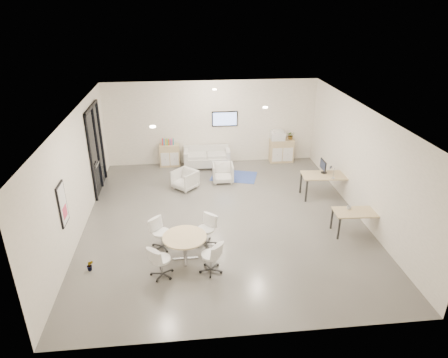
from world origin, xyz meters
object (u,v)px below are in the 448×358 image
Objects in this scene: sideboard_left at (170,155)px; desk_rear at (325,177)px; desk_front at (357,214)px; round_table at (185,239)px; loveseat at (207,158)px; armchair_left at (185,179)px; armchair_right at (223,172)px; sideboard_right at (281,151)px.

sideboard_left is 5.96m from desk_rear.
round_table is at bearing -167.56° from desk_front.
loveseat is at bearing 145.56° from desk_rear.
armchair_left is 0.56× the size of desk_front.
armchair_left is (0.54, -2.10, -0.06)m from sideboard_left.
armchair_right is 3.50m from desk_rear.
sideboard_right is 0.52× the size of loveseat.
loveseat is 1.62× the size of round_table.
sideboard_right is 3.22m from desk_rear.
armchair_right reaches higher than desk_front.
desk_rear reaches higher than armchair_left.
sideboard_right is 1.25× the size of armchair_right.
sideboard_right is at bearing -0.31° from sideboard_left.
desk_rear reaches higher than loveseat.
sideboard_right reaches higher than loveseat.
sideboard_left is 2.52m from armchair_right.
sideboard_left reaches higher than armchair_left.
round_table is (-4.70, -0.74, -0.02)m from desk_front.
desk_rear is at bearing 33.30° from round_table.
armchair_right is 0.68× the size of round_table.
sideboard_left reaches higher than round_table.
round_table is at bearing -122.39° from sideboard_right.
sideboard_left is 0.56× the size of desk_rear.
desk_front is at bearing -81.73° from desk_rear.
loveseat is at bearing 81.05° from round_table.
desk_rear is 1.17× the size of desk_front.
desk_rear is 5.46m from round_table.
loveseat reaches higher than desk_front.
armchair_right is at bearing 159.41° from desk_rear.
desk_rear reaches higher than desk_front.
loveseat is (1.41, -0.22, -0.07)m from sideboard_left.
desk_front is (4.63, -3.32, 0.23)m from armchair_left.
sideboard_left is at bearing 152.57° from desk_rear.
armchair_right is (0.47, -1.46, 0.01)m from loveseat.
desk_rear reaches higher than round_table.
desk_front is (3.76, -5.20, 0.24)m from loveseat.
desk_rear is at bearing 96.98° from desk_front.
sideboard_left reaches higher than desk_rear.
sideboard_right is at bearing 57.61° from round_table.
round_table is at bearing -97.58° from loveseat.
round_table is (-0.94, -5.95, 0.22)m from loveseat.
loveseat is 1.34× the size of desk_front.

